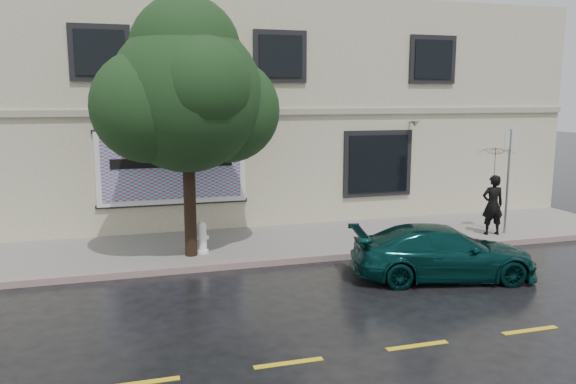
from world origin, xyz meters
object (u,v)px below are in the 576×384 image
object	(u,v)px
pedestrian	(493,205)
fire_hydrant	(202,238)
street_tree	(187,97)
car	(443,252)

from	to	relation	value
pedestrian	fire_hydrant	xyz separation A→B (m)	(-8.21, 0.34, -0.46)
street_tree	fire_hydrant	xyz separation A→B (m)	(0.29, 0.12, -3.49)
street_tree	car	bearing A→B (deg)	-28.69
car	street_tree	distance (m)	6.94
pedestrian	street_tree	world-z (taller)	street_tree
pedestrian	car	bearing A→B (deg)	50.13
car	street_tree	xyz separation A→B (m)	(-5.29, 2.89, 3.44)
car	fire_hydrant	distance (m)	5.84
car	fire_hydrant	bearing A→B (deg)	71.15
street_tree	fire_hydrant	size ratio (longest dim) A/B	6.97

